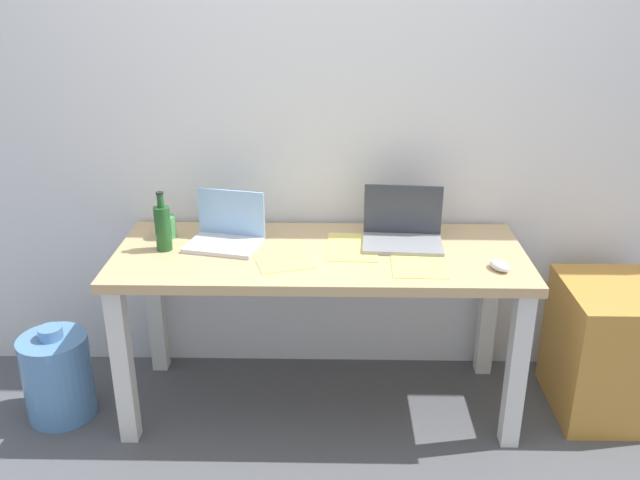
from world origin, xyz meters
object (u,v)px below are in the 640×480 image
laptop_right (403,231)px  coffee_mug (166,227)px  desk (320,275)px  computer_mouse (500,266)px  laptop_left (226,234)px  filing_cabinet (606,349)px  beer_bottle (163,227)px  water_cooler_jug (58,376)px

laptop_right → coffee_mug: (-0.99, 0.04, -0.00)m
desk → computer_mouse: size_ratio=16.59×
laptop_left → laptop_right: laptop_right is taller
desk → computer_mouse: computer_mouse is taller
coffee_mug → filing_cabinet: (1.87, -0.15, -0.48)m
laptop_left → beer_bottle: beer_bottle is taller
desk → filing_cabinet: (1.21, -0.01, -0.33)m
water_cooler_jug → filing_cabinet: 2.33m
laptop_left → coffee_mug: laptop_left is taller
desk → computer_mouse: (0.69, -0.16, 0.12)m
beer_bottle → filing_cabinet: beer_bottle is taller
desk → laptop_left: 0.42m
water_cooler_jug → coffee_mug: bearing=28.7°
laptop_right → water_cooler_jug: size_ratio=0.80×
laptop_right → desk: bearing=-164.2°
water_cooler_jug → filing_cabinet: (2.32, 0.10, 0.10)m
water_cooler_jug → desk: bearing=5.6°
beer_bottle → desk: bearing=-0.7°
computer_mouse → filing_cabinet: (0.53, 0.15, -0.45)m
desk → laptop_left: size_ratio=5.05×
laptop_left → laptop_right: bearing=2.1°
computer_mouse → coffee_mug: coffee_mug is taller
beer_bottle → water_cooler_jug: beer_bottle is taller
laptop_left → coffee_mug: (-0.26, 0.07, 0.00)m
laptop_left → laptop_right: 0.73m
filing_cabinet → desk: bearing=179.5°
laptop_left → water_cooler_jug: laptop_left is taller
laptop_left → coffee_mug: size_ratio=3.46×
computer_mouse → water_cooler_jug: size_ratio=0.24×
beer_bottle → laptop_right: bearing=5.2°
computer_mouse → desk: bearing=141.6°
desk → beer_bottle: bearing=179.3°
laptop_right → computer_mouse: 0.43m
desk → filing_cabinet: 1.26m
desk → laptop_left: (-0.39, 0.07, 0.15)m
laptop_right → water_cooler_jug: (-1.45, -0.20, -0.59)m
laptop_right → computer_mouse: laptop_right is taller
laptop_left → desk: bearing=-10.2°
coffee_mug → water_cooler_jug: coffee_mug is taller
laptop_right → beer_bottle: (-0.97, -0.09, 0.05)m
laptop_left → water_cooler_jug: 0.94m
beer_bottle → computer_mouse: bearing=-7.4°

